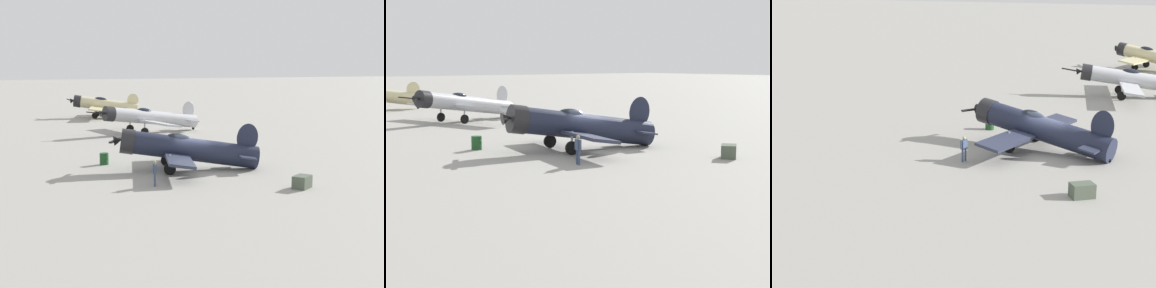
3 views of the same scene
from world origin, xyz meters
TOP-DOWN VIEW (x-y plane):
  - ground_plane at (0.00, 0.00)m, footprint 400.00×400.00m
  - airplane_foreground at (0.48, -0.11)m, footprint 10.54×10.25m
  - airplane_mid_apron at (-2.44, -20.84)m, footprint 12.45×12.54m
  - airplane_far_line at (-1.09, -39.16)m, footprint 9.14×10.65m
  - ground_crew_mechanic at (3.82, 4.21)m, footprint 0.32×0.59m
  - equipment_crate at (-4.24, 7.65)m, footprint 1.44×1.37m
  - fuel_drum at (5.36, -4.02)m, footprint 0.67×0.67m

SIDE VIEW (x-z plane):
  - ground_plane at x=0.00m, z-range 0.00..0.00m
  - equipment_crate at x=-4.24m, z-range 0.00..0.76m
  - fuel_drum at x=5.36m, z-range 0.00..0.84m
  - ground_crew_mechanic at x=3.82m, z-range 0.17..1.74m
  - airplane_foreground at x=0.48m, z-range -0.17..3.10m
  - airplane_mid_apron at x=-2.44m, z-range 0.02..3.22m
  - airplane_far_line at x=-1.09m, z-range 0.03..3.26m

